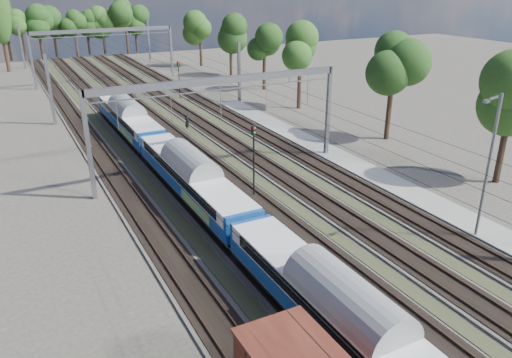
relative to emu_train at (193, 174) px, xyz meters
name	(u,v)px	position (x,y,z in m)	size (l,w,h in m)	color
track_bed	(170,132)	(4.50, 19.46, -2.38)	(21.00, 130.00, 0.34)	#47423A
platform	(397,187)	(16.50, -5.54, -2.33)	(3.00, 70.00, 0.30)	gray
catenary	(150,67)	(4.83, 27.14, 3.92)	(25.65, 130.00, 9.00)	slate
tree_belt	(135,29)	(12.56, 62.68, 5.27)	(38.97, 98.52, 11.65)	black
emu_train	(193,174)	(0.00, 0.00, 0.00)	(2.88, 60.89, 4.21)	black
worker	(187,122)	(6.70, 19.80, -1.57)	(0.66, 0.43, 1.80)	black
signal_near	(254,153)	(4.77, -1.28, 1.39)	(0.44, 0.41, 6.10)	black
signal_far	(179,76)	(11.38, 35.49, 0.98)	(0.38, 0.34, 5.46)	black
lamp_post	(488,163)	(15.16, -14.73, 3.10)	(1.71, 0.48, 10.23)	slate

